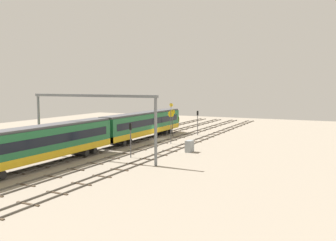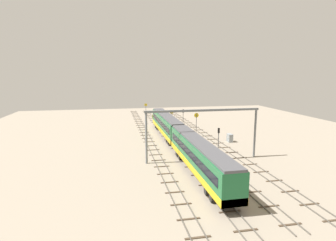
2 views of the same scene
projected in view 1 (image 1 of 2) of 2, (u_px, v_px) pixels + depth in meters
The scene contains 13 objects.
ground_plane at pixel (159, 139), 66.34m from camera, with size 100.65×100.65×0.00m, color gray.
track_near_foreground at pixel (195, 141), 63.30m from camera, with size 84.65×2.40×0.16m.
track_second_near at pixel (171, 140), 65.32m from camera, with size 84.65×2.40×0.16m.
track_with_train at pixel (148, 138), 67.34m from camera, with size 84.65×2.40×0.16m.
track_second_far at pixel (126, 137), 69.35m from camera, with size 84.65×2.40×0.16m.
train at pixel (106, 132), 55.33m from camera, with size 50.40×3.24×4.80m.
overhead_gantry at pixel (92, 110), 47.76m from camera, with size 0.40×19.43×8.58m.
speed_sign_near_foreground at pixel (171, 113), 82.42m from camera, with size 0.14×0.84×5.78m.
speed_sign_mid_trackside at pixel (171, 122), 60.79m from camera, with size 0.14×1.05×5.54m.
speed_sign_far_trackside at pixel (173, 118), 70.43m from camera, with size 0.14×0.98×5.14m.
signal_light_trackside_approach at pixel (198, 119), 71.80m from camera, with size 0.31×0.32×4.79m.
signal_light_trackside_departure at pixel (131, 135), 49.09m from camera, with size 0.31×0.32×4.69m.
relay_cabinet at pixel (189, 146), 53.50m from camera, with size 1.49×0.89×1.71m.
Camera 1 is at (-58.49, -30.00, 9.68)m, focal length 39.05 mm.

